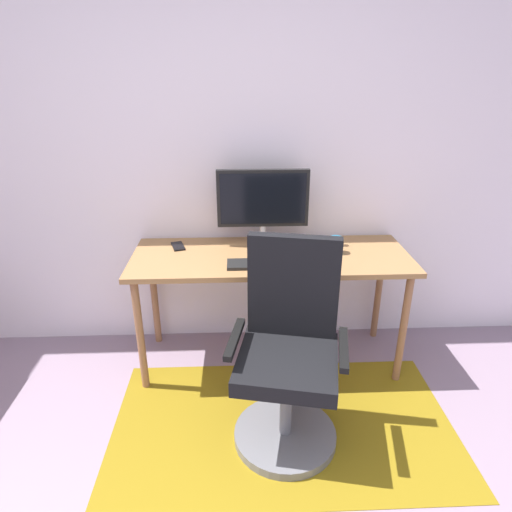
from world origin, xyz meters
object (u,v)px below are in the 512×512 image
(desk, at_px, (271,266))
(monitor, at_px, (263,201))
(keyboard, at_px, (265,264))
(coffee_cup, at_px, (336,245))
(computer_mouse, at_px, (315,260))
(cell_phone, at_px, (178,246))
(office_chair, at_px, (288,363))

(desk, height_order, monitor, monitor)
(keyboard, bearing_deg, coffee_cup, 21.18)
(keyboard, xyz_separation_m, coffee_cup, (0.43, 0.17, 0.04))
(keyboard, xyz_separation_m, computer_mouse, (0.28, 0.03, 0.01))
(computer_mouse, bearing_deg, monitor, 134.60)
(monitor, bearing_deg, keyboard, -90.43)
(computer_mouse, bearing_deg, cell_phone, 161.36)
(office_chair, bearing_deg, coffee_cup, 73.53)
(cell_phone, bearing_deg, coffee_cup, -24.35)
(desk, relative_size, monitor, 2.98)
(desk, distance_m, coffee_cup, 0.41)
(desk, bearing_deg, computer_mouse, -27.78)
(computer_mouse, height_order, office_chair, office_chair)
(desk, height_order, office_chair, office_chair)
(monitor, height_order, keyboard, monitor)
(monitor, distance_m, computer_mouse, 0.48)
(coffee_cup, bearing_deg, keyboard, -158.82)
(computer_mouse, xyz_separation_m, coffee_cup, (0.15, 0.14, 0.03))
(monitor, height_order, computer_mouse, monitor)
(monitor, xyz_separation_m, office_chair, (0.08, -0.79, -0.60))
(coffee_cup, bearing_deg, cell_phone, 172.13)
(keyboard, bearing_deg, cell_phone, 150.33)
(monitor, xyz_separation_m, coffee_cup, (0.43, -0.15, -0.23))
(computer_mouse, distance_m, office_chair, 0.63)
(monitor, height_order, coffee_cup, monitor)
(cell_phone, bearing_deg, computer_mouse, -35.13)
(computer_mouse, distance_m, cell_phone, 0.85)
(desk, relative_size, computer_mouse, 15.85)
(desk, xyz_separation_m, computer_mouse, (0.24, -0.13, 0.09))
(desk, height_order, keyboard, keyboard)
(computer_mouse, bearing_deg, coffee_cup, 44.10)
(desk, distance_m, keyboard, 0.18)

